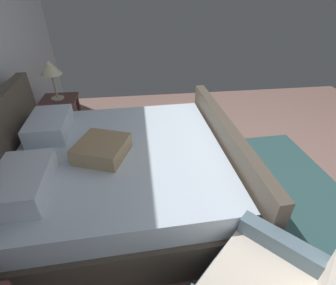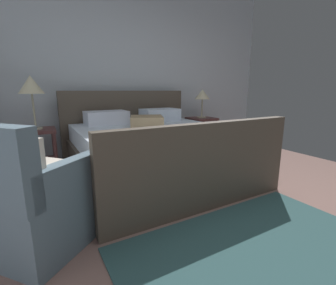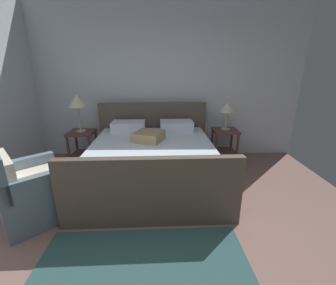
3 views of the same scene
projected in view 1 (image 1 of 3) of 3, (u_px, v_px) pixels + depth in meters
The scene contains 5 objects.
ground_plane at pixel (257, 172), 2.96m from camera, with size 4.93×5.49×0.02m, color #836259.
bed at pixel (118, 174), 2.39m from camera, with size 2.04×2.17×1.07m.
nightstand_right at pixel (62, 112), 3.35m from camera, with size 0.44×0.44×0.60m.
table_lamp_right at pixel (50, 69), 3.03m from camera, with size 0.26×0.26×0.50m.
area_rug at pixel (281, 184), 2.76m from camera, with size 1.90×1.23×0.01m, color #2D5052.
Camera 1 is at (-2.11, 1.34, 1.92)m, focal length 26.53 mm.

